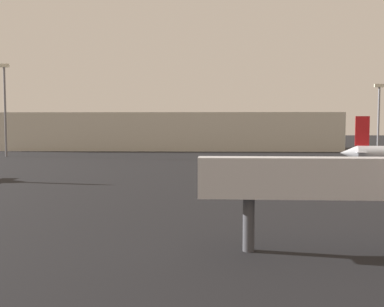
# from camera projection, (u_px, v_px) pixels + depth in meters

# --- Properties ---
(light_mast_left) EXTENTS (2.40, 0.50, 21.68)m
(light_mast_left) POSITION_uv_depth(u_px,v_px,m) (5.00, 105.00, 103.33)
(light_mast_left) COLOR slate
(light_mast_left) RESTS_ON ground_plane
(light_mast_right) EXTENTS (2.40, 0.50, 17.27)m
(light_mast_right) POSITION_uv_depth(u_px,v_px,m) (379.00, 115.00, 106.08)
(light_mast_right) COLOR slate
(light_mast_right) RESTS_ON ground_plane
(terminal_building) EXTENTS (98.36, 24.83, 10.98)m
(terminal_building) POSITION_uv_depth(u_px,v_px,m) (171.00, 131.00, 135.66)
(terminal_building) COLOR beige
(terminal_building) RESTS_ON ground_plane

